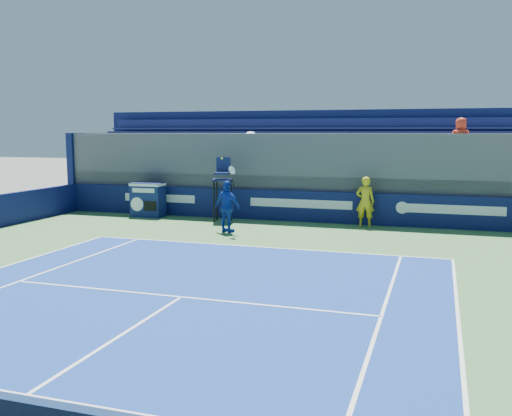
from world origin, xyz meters
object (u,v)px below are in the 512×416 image
(ball_person, at_px, (365,202))
(tennis_player, at_px, (227,206))
(match_clock, at_px, (148,199))
(umpire_chair, at_px, (223,182))

(ball_person, xyz_separation_m, tennis_player, (-4.35, -2.67, -0.02))
(ball_person, height_order, match_clock, ball_person)
(ball_person, distance_m, tennis_player, 5.10)
(umpire_chair, xyz_separation_m, tennis_player, (1.04, -2.24, -0.62))
(match_clock, bearing_deg, umpire_chair, -3.70)
(ball_person, relative_size, umpire_chair, 0.74)
(umpire_chair, bearing_deg, tennis_player, -65.06)
(umpire_chair, distance_m, tennis_player, 2.55)
(ball_person, distance_m, match_clock, 8.75)
(ball_person, distance_m, umpire_chair, 5.44)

